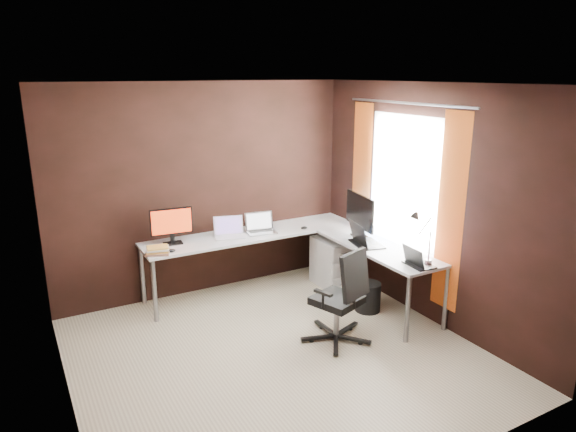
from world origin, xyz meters
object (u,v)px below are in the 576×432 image
(office_chair, at_px, (340,314))
(wastebasket, at_px, (368,297))
(laptop_black_big, at_px, (364,240))
(laptop_white, at_px, (229,232))
(book_stack, at_px, (158,250))
(laptop_silver, at_px, (260,228))
(monitor_right, at_px, (360,213))
(desk_lamp, at_px, (421,232))
(drawer_pedestal, at_px, (334,261))
(laptop_black_small, at_px, (417,262))
(monitor_left, at_px, (172,224))

(office_chair, bearing_deg, wastebasket, 11.39)
(laptop_black_big, bearing_deg, laptop_white, 62.06)
(book_stack, bearing_deg, laptop_silver, 7.00)
(monitor_right, distance_m, desk_lamp, 1.00)
(drawer_pedestal, distance_m, laptop_black_big, 0.82)
(drawer_pedestal, relative_size, laptop_silver, 1.57)
(laptop_black_small, bearing_deg, monitor_left, 50.45)
(laptop_black_big, bearing_deg, laptop_silver, 51.11)
(book_stack, height_order, office_chair, office_chair)
(laptop_black_big, height_order, book_stack, laptop_black_big)
(laptop_white, distance_m, desk_lamp, 2.22)
(book_stack, bearing_deg, wastebasket, -25.57)
(laptop_silver, bearing_deg, office_chair, -77.06)
(monitor_right, bearing_deg, book_stack, 84.23)
(monitor_left, xyz_separation_m, laptop_black_small, (1.92, -1.86, -0.19))
(wastebasket, bearing_deg, laptop_white, 134.95)
(laptop_white, bearing_deg, book_stack, -153.07)
(monitor_right, xyz_separation_m, book_stack, (-2.21, 0.59, -0.25))
(laptop_silver, relative_size, wastebasket, 1.16)
(monitor_right, xyz_separation_m, office_chair, (-0.81, -0.80, -0.73))
(office_chair, bearing_deg, desk_lamp, -32.98)
(laptop_white, distance_m, laptop_black_big, 1.57)
(monitor_left, xyz_separation_m, office_chair, (1.16, -1.64, -0.68))
(office_chair, bearing_deg, monitor_right, 24.93)
(monitor_left, distance_m, wastebasket, 2.35)
(monitor_left, bearing_deg, office_chair, -49.18)
(book_stack, xyz_separation_m, office_chair, (1.40, -1.38, -0.48))
(drawer_pedestal, xyz_separation_m, desk_lamp, (0.06, -1.41, 0.77))
(drawer_pedestal, xyz_separation_m, wastebasket, (-0.09, -0.81, -0.14))
(laptop_white, bearing_deg, desk_lamp, -37.69)
(laptop_black_big, bearing_deg, desk_lamp, -157.58)
(laptop_black_big, xyz_separation_m, wastebasket, (-0.02, -0.15, -0.62))
(office_chair, relative_size, wastebasket, 2.96)
(monitor_right, distance_m, laptop_silver, 1.21)
(drawer_pedestal, bearing_deg, desk_lamp, -87.44)
(wastebasket, bearing_deg, monitor_left, 145.86)
(laptop_silver, relative_size, office_chair, 0.39)
(laptop_black_small, xyz_separation_m, book_stack, (-2.16, 1.61, -0.01))
(laptop_silver, bearing_deg, laptop_white, -174.10)
(drawer_pedestal, xyz_separation_m, monitor_left, (-1.91, 0.43, 0.66))
(laptop_black_big, bearing_deg, monitor_right, -14.38)
(laptop_silver, xyz_separation_m, laptop_black_big, (0.79, -1.00, 0.01))
(drawer_pedestal, relative_size, monitor_right, 0.96)
(drawer_pedestal, height_order, laptop_black_small, laptop_black_small)
(drawer_pedestal, height_order, book_stack, book_stack)
(monitor_right, xyz_separation_m, desk_lamp, (0.00, -0.99, 0.05))
(monitor_left, height_order, laptop_black_big, monitor_left)
(monitor_left, bearing_deg, desk_lamp, -37.35)
(drawer_pedestal, bearing_deg, office_chair, -121.95)
(laptop_silver, distance_m, laptop_black_small, 1.97)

